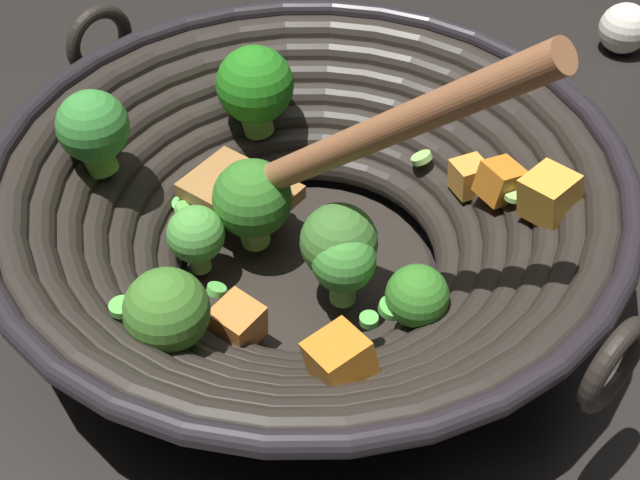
% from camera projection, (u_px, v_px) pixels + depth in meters
% --- Properties ---
extents(ground_plane, '(4.00, 4.00, 0.00)m').
position_uv_depth(ground_plane, '(309.00, 278.00, 0.60)').
color(ground_plane, black).
extents(wok, '(0.39, 0.39, 0.23)m').
position_uv_depth(wok, '(306.00, 209.00, 0.56)').
color(wok, black).
rests_on(wok, ground).
extents(garlic_bulb, '(0.04, 0.04, 0.04)m').
position_uv_depth(garlic_bulb, '(624.00, 28.00, 0.78)').
color(garlic_bulb, silver).
rests_on(garlic_bulb, ground).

